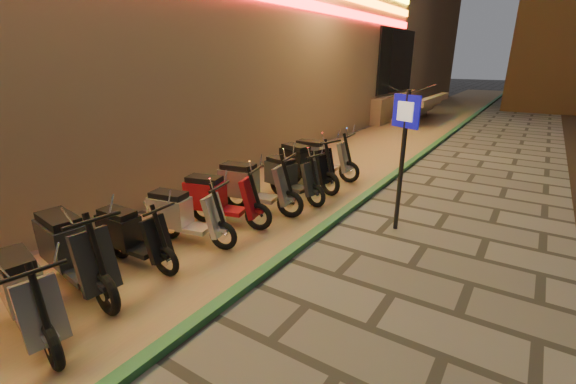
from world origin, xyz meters
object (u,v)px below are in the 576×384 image
Objects in this scene: scooter_8 at (251,186)px; scooter_9 at (289,177)px; scooter_5 at (130,235)px; scooter_11 at (319,158)px; scooter_3 at (26,294)px; scooter_4 at (72,251)px; scooter_7 at (218,198)px; scooter_6 at (183,215)px; pedestrian_sign at (403,143)px; scooter_10 at (304,164)px.

scooter_8 is 1.10× the size of scooter_9.
scooter_5 is 2.67m from scooter_8.
scooter_8 is 1.02× the size of scooter_11.
scooter_8 is (-0.19, 4.27, 0.05)m from scooter_3.
scooter_11 is at bearing 94.76° from scooter_4.
scooter_7 is (0.15, 2.64, -0.05)m from scooter_4.
scooter_5 is at bearing -107.71° from scooter_7.
scooter_6 is 0.92× the size of scooter_11.
pedestrian_sign is 1.63× the size of scooter_5.
scooter_8 is 2.81m from scooter_11.
scooter_9 is at bearing 67.62° from scooter_8.
scooter_6 is at bearing 107.72° from scooter_3.
scooter_4 reaches higher than scooter_6.
scooter_4 is at bearing -104.99° from scooter_8.
scooter_10 is at bearing 77.44° from scooter_8.
scooter_6 is 0.90× the size of scooter_8.
pedestrian_sign is 1.51× the size of scooter_9.
scooter_4 is 5.46m from scooter_10.
scooter_10 reaches higher than scooter_5.
pedestrian_sign reaches higher than scooter_5.
scooter_5 is at bearing -78.11° from scooter_10.
scooter_8 is (0.26, 3.49, -0.02)m from scooter_4.
scooter_5 is (-0.40, 1.61, -0.03)m from scooter_3.
scooter_6 is (-0.28, 2.55, -0.01)m from scooter_3.
scooter_7 is 0.94× the size of scooter_8.
scooter_7 is at bearing -78.20° from scooter_10.
scooter_5 is at bearing -108.91° from scooter_6.
scooter_10 reaches higher than scooter_3.
scooter_6 is 0.98× the size of scooter_9.
scooter_7 is (-2.86, -1.64, -1.09)m from pedestrian_sign.
scooter_9 is at bearing 91.32° from scooter_4.
scooter_8 is at bearing -94.37° from scooter_11.
scooter_8 reaches higher than scooter_7.
scooter_11 is at bearing 78.83° from scooter_8.
scooter_6 is 0.87m from scooter_7.
pedestrian_sign is at bearing 29.72° from scooter_6.
scooter_4 is 3.50m from scooter_8.
scooter_9 is (0.48, 4.56, -0.06)m from scooter_4.
scooter_8 is 1.09m from scooter_9.
scooter_5 is 0.93× the size of scooter_9.
scooter_3 is 0.90m from scooter_4.
scooter_4 is 1.02× the size of scooter_10.
scooter_9 is 1.75m from scooter_11.
scooter_10 is 0.85m from scooter_11.
scooter_10 is (0.06, 1.96, 0.01)m from scooter_8.
scooter_4 is 1.13× the size of scooter_9.
scooter_4 reaches higher than scooter_8.
scooter_10 is (0.16, 3.68, 0.07)m from scooter_6.
pedestrian_sign is 2.78m from scooter_9.
scooter_10 is at bearing 93.94° from scooter_4.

